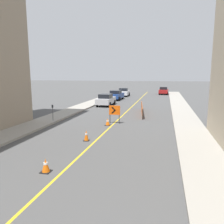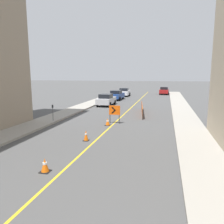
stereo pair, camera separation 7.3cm
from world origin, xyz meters
TOP-DOWN VIEW (x-y plane):
  - lane_stripe at (0.00, 29.05)m, footprint 0.12×58.11m
  - sidewalk_left at (-6.13, 29.05)m, footprint 2.34×58.11m
  - sidewalk_right at (6.13, 29.05)m, footprint 2.34×58.11m
  - traffic_cone_third at (-0.70, 12.45)m, footprint 0.42×0.42m
  - traffic_cone_fourth at (-0.58, 17.14)m, footprint 0.35×0.35m
  - traffic_cone_fifth at (-0.36, 21.58)m, footprint 0.43×0.43m
  - arrow_barricade_primary at (0.03, 22.42)m, footprint 0.95×0.09m
  - safety_mesh_fence at (1.80, 27.83)m, footprint 0.87×6.60m
  - parked_car_curb_near at (-3.60, 32.94)m, footprint 1.93×4.30m
  - parked_car_curb_mid at (-3.78, 39.96)m, footprint 2.03×4.39m
  - parked_car_curb_far at (-3.69, 46.46)m, footprint 2.01×4.39m
  - parked_car_opposite_side at (3.83, 52.45)m, footprint 1.98×4.37m
  - parking_meter_near_curb at (-5.31, 21.53)m, footprint 0.12×0.11m

SIDE VIEW (x-z plane):
  - lane_stripe at x=0.00m, z-range 0.00..0.01m
  - sidewalk_left at x=-6.13m, z-range 0.00..0.16m
  - sidewalk_right at x=6.13m, z-range 0.00..0.16m
  - traffic_cone_fifth at x=-0.36m, z-range 0.00..0.58m
  - traffic_cone_third at x=-0.70m, z-range 0.00..0.60m
  - traffic_cone_fourth at x=-0.58m, z-range 0.00..0.69m
  - safety_mesh_fence at x=1.80m, z-range 0.00..1.00m
  - parked_car_curb_near at x=-3.60m, z-range 0.00..1.59m
  - parked_car_curb_mid at x=-3.78m, z-range 0.00..1.59m
  - parked_car_curb_far at x=-3.69m, z-range 0.00..1.59m
  - parked_car_opposite_side at x=3.83m, z-range 0.00..1.59m
  - arrow_barricade_primary at x=0.03m, z-range 0.31..1.86m
  - parking_meter_near_curb at x=-5.31m, z-range 0.45..1.86m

